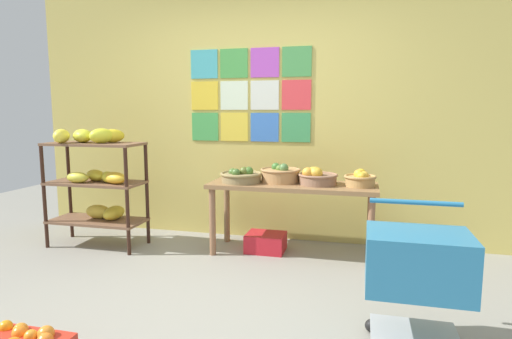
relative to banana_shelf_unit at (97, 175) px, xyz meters
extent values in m
plane|color=gray|center=(1.50, -1.10, -0.73)|extent=(9.59, 9.59, 0.00)
cube|color=#CCB95B|center=(1.50, 0.72, 0.61)|extent=(5.11, 0.06, 2.69)
cube|color=#40A7B1|center=(0.89, 0.69, 1.12)|extent=(0.30, 0.01, 0.30)
cube|color=green|center=(1.23, 0.69, 1.12)|extent=(0.30, 0.01, 0.30)
cube|color=#AB46BA|center=(1.56, 0.69, 1.12)|extent=(0.30, 0.01, 0.30)
cube|color=#45954B|center=(1.89, 0.69, 1.12)|extent=(0.30, 0.01, 0.30)
cube|color=yellow|center=(0.89, 0.69, 0.79)|extent=(0.30, 0.01, 0.30)
cube|color=silver|center=(1.23, 0.69, 0.79)|extent=(0.30, 0.01, 0.30)
cube|color=silver|center=(1.56, 0.69, 0.79)|extent=(0.30, 0.01, 0.30)
cube|color=#E33A41|center=(1.89, 0.69, 0.79)|extent=(0.30, 0.01, 0.30)
cube|color=green|center=(0.89, 0.69, 0.46)|extent=(0.30, 0.01, 0.30)
cube|color=yellow|center=(1.23, 0.69, 0.46)|extent=(0.30, 0.01, 0.30)
cube|color=blue|center=(1.56, 0.69, 0.46)|extent=(0.30, 0.01, 0.30)
cube|color=#3C9555|center=(1.89, 0.69, 0.46)|extent=(0.30, 0.01, 0.30)
cylinder|color=#321B12|center=(-0.48, -0.18, -0.21)|extent=(0.04, 0.04, 1.05)
cylinder|color=#321B12|center=(0.44, -0.18, -0.21)|extent=(0.04, 0.04, 1.05)
cylinder|color=#321B12|center=(-0.48, 0.20, -0.21)|extent=(0.04, 0.04, 1.05)
cylinder|color=#321B12|center=(0.44, 0.20, -0.21)|extent=(0.04, 0.04, 1.05)
cube|color=brown|center=(-0.02, 0.01, -0.47)|extent=(0.95, 0.41, 0.03)
ellipsoid|color=gold|center=(0.14, 0.05, -0.39)|extent=(0.17, 0.30, 0.14)
ellipsoid|color=yellow|center=(-0.04, 0.05, -0.39)|extent=(0.27, 0.14, 0.14)
cube|color=brown|center=(-0.02, 0.01, -0.08)|extent=(0.95, 0.41, 0.02)
ellipsoid|color=yellow|center=(0.13, 0.00, -0.02)|extent=(0.29, 0.30, 0.11)
ellipsoid|color=yellow|center=(0.24, -0.05, -0.02)|extent=(0.34, 0.27, 0.11)
ellipsoid|color=yellow|center=(-0.06, 0.06, -0.02)|extent=(0.32, 0.27, 0.11)
ellipsoid|color=gold|center=(-0.15, -0.10, -0.02)|extent=(0.25, 0.14, 0.11)
cube|color=brown|center=(-0.02, 0.01, 0.31)|extent=(0.95, 0.41, 0.02)
ellipsoid|color=yellow|center=(-0.29, -0.12, 0.39)|extent=(0.20, 0.26, 0.14)
ellipsoid|color=yellow|center=(0.10, -0.04, 0.39)|extent=(0.26, 0.28, 0.14)
ellipsoid|color=yellow|center=(-0.14, 0.00, 0.38)|extent=(0.32, 0.33, 0.13)
ellipsoid|color=yellow|center=(0.15, 0.07, 0.38)|extent=(0.26, 0.29, 0.13)
cube|color=olive|center=(1.93, 0.23, -0.07)|extent=(1.57, 0.56, 0.04)
cylinder|color=#895E40|center=(1.21, 0.02, -0.41)|extent=(0.06, 0.06, 0.64)
cylinder|color=#8C5D40|center=(2.66, 0.02, -0.41)|extent=(0.06, 0.06, 0.64)
cylinder|color=olive|center=(1.21, 0.45, -0.41)|extent=(0.06, 0.06, 0.64)
cylinder|color=brown|center=(2.66, 0.45, -0.41)|extent=(0.06, 0.06, 0.64)
cylinder|color=#87624A|center=(2.17, 0.24, 0.00)|extent=(0.34, 0.34, 0.09)
torus|color=#8D644B|center=(2.17, 0.24, 0.04)|extent=(0.36, 0.36, 0.02)
sphere|color=gold|center=(2.12, 0.28, 0.06)|extent=(0.11, 0.11, 0.11)
sphere|color=gold|center=(2.08, 0.20, 0.06)|extent=(0.10, 0.10, 0.10)
sphere|color=gold|center=(2.15, 0.21, 0.07)|extent=(0.11, 0.11, 0.11)
sphere|color=gold|center=(2.15, 0.20, 0.07)|extent=(0.10, 0.10, 0.10)
sphere|color=gold|center=(2.16, 0.21, 0.06)|extent=(0.11, 0.11, 0.11)
sphere|color=gold|center=(2.17, 0.24, 0.05)|extent=(0.09, 0.09, 0.09)
cylinder|color=olive|center=(1.45, 0.18, -0.01)|extent=(0.37, 0.37, 0.08)
torus|color=olive|center=(1.45, 0.18, 0.03)|extent=(0.40, 0.40, 0.03)
sphere|color=#45692C|center=(1.36, 0.19, 0.04)|extent=(0.08, 0.08, 0.08)
sphere|color=#416B27|center=(1.51, 0.21, 0.06)|extent=(0.09, 0.09, 0.09)
sphere|color=#406228|center=(1.41, 0.14, 0.05)|extent=(0.08, 0.08, 0.08)
sphere|color=#526024|center=(1.47, 0.20, 0.06)|extent=(0.09, 0.09, 0.09)
cylinder|color=#B3864B|center=(2.55, 0.23, 0.00)|extent=(0.26, 0.26, 0.09)
torus|color=#B0834A|center=(2.55, 0.23, 0.04)|extent=(0.29, 0.29, 0.03)
sphere|color=gold|center=(2.56, 0.17, 0.05)|extent=(0.08, 0.08, 0.08)
sphere|color=gold|center=(2.54, 0.24, 0.06)|extent=(0.09, 0.09, 0.09)
sphere|color=gold|center=(2.55, 0.17, 0.05)|extent=(0.08, 0.08, 0.08)
sphere|color=gold|center=(2.56, 0.30, 0.06)|extent=(0.09, 0.09, 0.09)
sphere|color=gold|center=(2.58, 0.22, 0.05)|extent=(0.09, 0.09, 0.09)
cylinder|color=#AF7F4D|center=(1.81, 0.29, 0.01)|extent=(0.36, 0.36, 0.12)
torus|color=#A8794B|center=(1.81, 0.29, 0.07)|extent=(0.38, 0.38, 0.02)
sphere|color=#3B6F2D|center=(1.75, 0.34, 0.09)|extent=(0.09, 0.09, 0.09)
sphere|color=#53702B|center=(1.80, 0.28, 0.08)|extent=(0.08, 0.08, 0.08)
sphere|color=#48703A|center=(1.84, 0.27, 0.09)|extent=(0.09, 0.09, 0.09)
sphere|color=#4F6738|center=(1.79, 0.33, 0.08)|extent=(0.08, 0.08, 0.08)
cube|color=red|center=(1.67, 0.25, -0.64)|extent=(0.37, 0.30, 0.18)
sphere|color=orange|center=(0.87, -1.90, -0.57)|extent=(0.07, 0.07, 0.07)
sphere|color=orange|center=(0.78, -1.88, -0.57)|extent=(0.08, 0.08, 0.08)
sphere|color=orange|center=(0.75, -1.84, -0.58)|extent=(0.08, 0.08, 0.08)
sphere|color=orange|center=(0.66, -1.85, -0.57)|extent=(0.08, 0.08, 0.08)
sphere|color=orange|center=(0.94, -1.86, -0.57)|extent=(0.09, 0.09, 0.09)
sphere|color=black|center=(2.65, -1.10, -0.69)|extent=(0.08, 0.08, 0.08)
sphere|color=black|center=(3.11, -1.10, -0.69)|extent=(0.08, 0.08, 0.08)
cube|color=#A5A8AD|center=(2.88, -1.25, -0.63)|extent=(0.48, 0.33, 0.03)
cube|color=teal|center=(2.88, -1.25, -0.20)|extent=(0.56, 0.41, 0.33)
cylinder|color=teal|center=(2.88, -1.02, 0.08)|extent=(0.53, 0.03, 0.03)
camera|label=1|loc=(2.57, -3.67, 0.62)|focal=29.84mm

